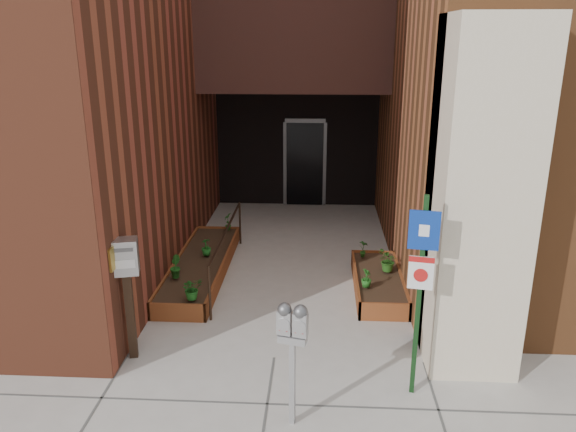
# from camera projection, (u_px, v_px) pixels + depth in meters

# --- Properties ---
(ground) EXTENTS (80.00, 80.00, 0.00)m
(ground) POSITION_uv_depth(u_px,v_px,m) (274.00, 358.00, 7.57)
(ground) COLOR #9E9991
(ground) RESTS_ON ground
(planter_left) EXTENTS (0.90, 3.60, 0.30)m
(planter_left) POSITION_uv_depth(u_px,v_px,m) (201.00, 267.00, 10.18)
(planter_left) COLOR maroon
(planter_left) RESTS_ON ground
(planter_right) EXTENTS (0.80, 2.20, 0.30)m
(planter_right) POSITION_uv_depth(u_px,v_px,m) (378.00, 283.00, 9.53)
(planter_right) COLOR maroon
(planter_right) RESTS_ON ground
(handrail) EXTENTS (0.04, 3.34, 0.90)m
(handrail) POSITION_uv_depth(u_px,v_px,m) (227.00, 237.00, 9.92)
(handrail) COLOR black
(handrail) RESTS_ON ground
(parking_meter) EXTENTS (0.34, 0.19, 1.48)m
(parking_meter) POSITION_uv_depth(u_px,v_px,m) (292.00, 332.00, 5.96)
(parking_meter) COLOR #A0A0A2
(parking_meter) RESTS_ON ground
(sign_post) EXTENTS (0.34, 0.11, 2.50)m
(sign_post) POSITION_uv_depth(u_px,v_px,m) (420.00, 277.00, 6.37)
(sign_post) COLOR black
(sign_post) RESTS_ON ground
(payment_dropbox) EXTENTS (0.39, 0.32, 1.69)m
(payment_dropbox) POSITION_uv_depth(u_px,v_px,m) (126.00, 274.00, 7.24)
(payment_dropbox) COLOR black
(payment_dropbox) RESTS_ON ground
(shrub_left_a) EXTENTS (0.44, 0.44, 0.35)m
(shrub_left_a) POSITION_uv_depth(u_px,v_px,m) (192.00, 288.00, 8.54)
(shrub_left_a) COLOR #1C5919
(shrub_left_a) RESTS_ON planter_left
(shrub_left_b) EXTENTS (0.27, 0.27, 0.38)m
(shrub_left_b) POSITION_uv_depth(u_px,v_px,m) (175.00, 267.00, 9.30)
(shrub_left_b) COLOR #1B5919
(shrub_left_b) RESTS_ON planter_left
(shrub_left_c) EXTENTS (0.25, 0.25, 0.32)m
(shrub_left_c) POSITION_uv_depth(u_px,v_px,m) (206.00, 247.00, 10.26)
(shrub_left_c) COLOR #1C621E
(shrub_left_c) RESTS_ON planter_left
(shrub_left_d) EXTENTS (0.22, 0.22, 0.37)m
(shrub_left_d) POSITION_uv_depth(u_px,v_px,m) (228.00, 221.00, 11.58)
(shrub_left_d) COLOR #21621C
(shrub_left_d) RESTS_ON planter_left
(shrub_right_a) EXTENTS (0.20, 0.20, 0.30)m
(shrub_right_a) POSITION_uv_depth(u_px,v_px,m) (366.00, 278.00, 8.96)
(shrub_right_a) COLOR #1E5D1A
(shrub_right_a) RESTS_ON planter_right
(shrub_right_b) EXTENTS (0.24, 0.24, 0.33)m
(shrub_right_b) POSITION_uv_depth(u_px,v_px,m) (363.00, 248.00, 10.17)
(shrub_right_b) COLOR #1E5418
(shrub_right_b) RESTS_ON planter_right
(shrub_right_c) EXTENTS (0.46, 0.46, 0.38)m
(shrub_right_c) POSITION_uv_depth(u_px,v_px,m) (388.00, 261.00, 9.54)
(shrub_right_c) COLOR #265919
(shrub_right_c) RESTS_ON planter_right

